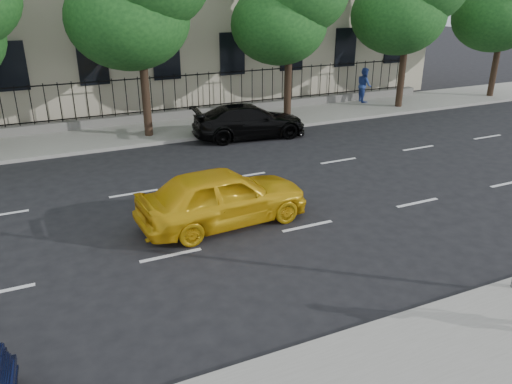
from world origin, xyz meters
TOP-DOWN VIEW (x-y plane):
  - ground at (0.00, 0.00)m, footprint 120.00×120.00m
  - near_sidewalk at (0.00, -4.00)m, footprint 60.00×4.00m
  - far_sidewalk at (0.00, 14.00)m, footprint 60.00×4.00m
  - lane_markings at (0.00, 4.75)m, footprint 49.60×4.62m
  - iron_fence at (0.00, 15.70)m, footprint 30.00×0.50m
  - yellow_taxi at (-2.10, 3.71)m, footprint 5.01×2.29m
  - black_sedan at (2.17, 11.50)m, footprint 5.30×2.63m
  - pedestrian_far at (10.91, 14.98)m, footprint 0.94×1.09m

SIDE VIEW (x-z plane):
  - ground at x=0.00m, z-range 0.00..0.00m
  - lane_markings at x=0.00m, z-range 0.00..0.01m
  - near_sidewalk at x=0.00m, z-range 0.00..0.15m
  - far_sidewalk at x=0.00m, z-range 0.00..0.15m
  - iron_fence at x=0.00m, z-range -0.45..1.75m
  - black_sedan at x=2.17m, z-range 0.00..1.48m
  - yellow_taxi at x=-2.10m, z-range 0.00..1.66m
  - pedestrian_far at x=10.91m, z-range 0.15..2.08m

